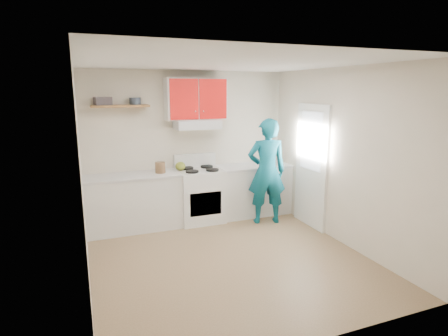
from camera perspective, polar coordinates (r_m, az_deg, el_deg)
name	(u,v)px	position (r m, az deg, el deg)	size (l,w,h in m)	color
floor	(228,258)	(5.25, 0.69, -13.70)	(3.80, 3.80, 0.00)	brown
ceiling	(229,63)	(4.74, 0.77, 15.94)	(3.60, 3.80, 0.04)	white
back_wall	(188,146)	(6.60, -5.51, 3.43)	(3.60, 0.04, 2.60)	beige
front_wall	(314,208)	(3.20, 13.71, -6.02)	(3.60, 0.04, 2.60)	beige
left_wall	(82,177)	(4.49, -21.10, -1.36)	(0.04, 3.80, 2.60)	beige
right_wall	(341,157)	(5.74, 17.62, 1.65)	(0.04, 3.80, 2.60)	beige
door	(311,166)	(6.33, 13.32, 0.27)	(0.05, 0.85, 2.05)	white
door_glass	(311,141)	(6.24, 13.31, 4.07)	(0.01, 0.55, 0.95)	white
counter_left	(134,203)	(6.29, -13.77, -5.22)	(1.52, 0.60, 0.90)	silver
counter_right	(253,190)	(6.90, 4.48, -3.39)	(1.32, 0.60, 0.90)	silver
stove	(200,195)	(6.50, -3.72, -4.25)	(0.76, 0.65, 0.92)	white
range_hood	(197,124)	(6.37, -4.16, 6.73)	(0.76, 0.44, 0.15)	silver
upper_cabinets	(196,99)	(6.40, -4.37, 10.56)	(1.02, 0.33, 0.70)	red
shelf	(120,106)	(6.17, -15.71, 9.18)	(0.90, 0.30, 0.04)	brown
books	(103,101)	(6.13, -18.19, 9.78)	(0.25, 0.18, 0.13)	#3C3439
tin	(135,101)	(6.23, -13.54, 10.00)	(0.18, 0.18, 0.11)	#333D4C
kettle	(180,166)	(6.36, -6.75, 0.29)	(0.18, 0.18, 0.15)	olive
crock	(160,168)	(6.21, -9.80, -0.03)	(0.17, 0.17, 0.20)	brown
cutting_board	(240,168)	(6.63, 2.44, 0.08)	(0.32, 0.24, 0.02)	olive
silicone_mat	(278,165)	(6.93, 8.30, 0.43)	(0.31, 0.26, 0.01)	red
person	(267,171)	(6.35, 6.59, -0.54)	(0.66, 0.43, 1.81)	#0C5C6F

